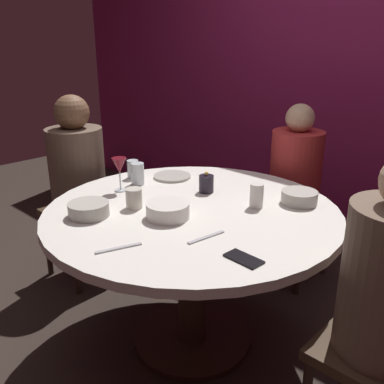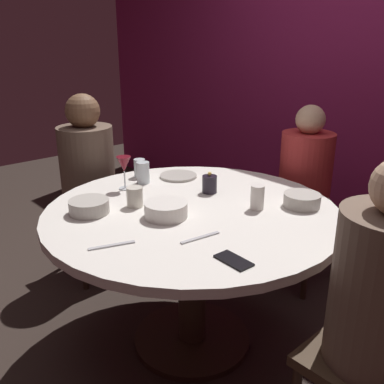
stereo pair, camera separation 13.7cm
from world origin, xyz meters
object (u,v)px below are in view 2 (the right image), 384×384
Objects in this scene: wine_glass at (124,165)px; bowl_salad_center at (302,200)px; candle_holder at (210,184)px; cup_by_right_diner at (143,173)px; bowl_serving_large at (89,206)px; dinner_plate at (178,176)px; cup_by_left_diner at (140,168)px; seated_diner_left at (87,167)px; seated_diner_back at (305,177)px; dining_table at (192,237)px; cell_phone at (234,260)px; cup_near_candle at (257,197)px; bowl_small_white at (165,209)px; cup_center_front at (135,197)px; seated_diner_right at (382,294)px.

wine_glass is 0.91m from bowl_salad_center.
candle_holder is 0.39m from cup_by_right_diner.
bowl_salad_center is at bearing 52.61° from bowl_serving_large.
candle_holder reaches higher than dinner_plate.
seated_diner_left is at bearing -166.65° from cup_by_left_diner.
seated_diner_back reaches higher than bowl_salad_center.
seated_diner_back is at bearing 90.00° from dining_table.
cell_phone is 0.97m from cup_by_right_diner.
dinner_plate is 1.84× the size of cup_near_candle.
wine_glass is 1.70× the size of cup_by_left_diner.
cup_by_left_diner is (-0.29, 0.49, 0.02)m from bowl_serving_large.
seated_diner_back is 1.25m from cell_phone.
cup_by_right_diner is (-0.45, 0.20, 0.02)m from bowl_small_white.
cup_by_left_diner is at bearing 169.73° from dining_table.
cell_phone is at bearing -16.71° from cup_by_right_diner.
wine_glass is 1.49× the size of cup_by_right_diner.
cup_by_right_diner is (-0.02, 0.13, -0.07)m from wine_glass.
candle_holder is at bearing 40.85° from wine_glass.
dinner_plate is 1.23× the size of bowl_salad_center.
bowl_serving_large reaches higher than dinner_plate.
cup_near_candle is at bearing -3.94° from dinner_plate.
bowl_serving_large is at bearing -78.25° from dinner_plate.
cup_by_right_diner is (-0.18, 0.43, 0.03)m from bowl_serving_large.
cup_center_front is at bearing -38.31° from cup_by_left_diner.
dinner_plate is at bearing 45.65° from cup_by_left_diner.
wine_glass is (-1.35, -0.08, 0.15)m from seated_diner_right.
cup_by_right_diner is at bearing 137.67° from cup_center_front.
cup_near_candle is (0.21, 0.37, 0.02)m from bowl_small_white.
cup_by_right_diner is (-0.05, -0.21, 0.05)m from dinner_plate.
seated_diner_left is at bearing -169.67° from cup_near_candle.
seated_diner_back is at bearing 62.81° from cup_by_right_diner.
wine_glass is (-0.34, -0.29, 0.08)m from candle_holder.
cup_center_front is (-0.20, -1.11, 0.09)m from seated_diner_back.
cup_by_left_diner is at bearing 141.69° from cup_center_front.
seated_diner_back is 0.78m from dinner_plate.
cell_phone reaches higher than dining_table.
bowl_small_white is 0.61m from cup_by_left_diner.
seated_diner_back reaches higher than cup_center_front.
cup_by_right_diner is at bearing -2.06° from seated_diner_right.
cup_by_left_diner reaches higher than bowl_salad_center.
dinner_plate is 2.04× the size of cup_by_left_diner.
cup_by_left_diner is at bearing -161.43° from bowl_salad_center.
seated_diner_back is 1.00m from cup_by_left_diner.
cup_by_right_diner is at bearing 173.83° from dining_table.
bowl_serving_large is 0.47m from cup_by_right_diner.
dining_table is 0.99m from seated_diner_left.
seated_diner_right is 11.38× the size of cup_by_left_diner.
cup_near_candle reaches higher than cell_phone.
bowl_serving_large is (-0.74, -0.15, 0.03)m from cell_phone.
seated_diner_right is 1.34m from dinner_plate.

